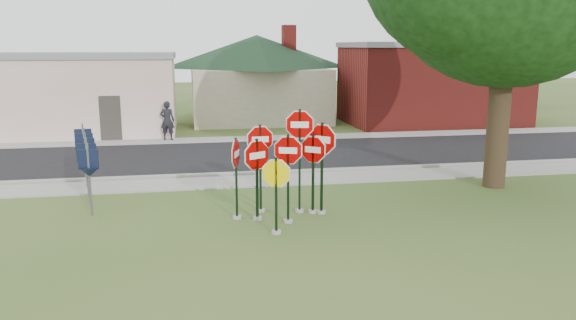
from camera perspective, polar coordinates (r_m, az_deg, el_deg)
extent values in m
plane|color=#34501E|center=(13.91, 0.02, -7.53)|extent=(120.00, 120.00, 0.00)
cube|color=gray|center=(19.12, -2.91, -2.13)|extent=(60.00, 1.60, 0.06)
cube|color=black|center=(23.49, -4.31, 0.40)|extent=(60.00, 7.00, 0.04)
cube|color=gray|center=(27.71, -5.23, 2.11)|extent=(60.00, 1.60, 0.06)
cube|color=gray|center=(20.08, -3.27, -1.36)|extent=(60.00, 0.20, 0.14)
cylinder|color=gray|center=(14.78, 0.01, -6.20)|extent=(0.24, 0.24, 0.08)
cube|color=black|center=(14.48, 0.01, -1.95)|extent=(0.07, 0.07, 2.33)
cylinder|color=white|center=(14.32, 0.01, 0.99)|extent=(0.98, 0.33, 1.02)
cylinder|color=#990000|center=(14.32, 0.01, 0.99)|extent=(0.91, 0.31, 0.95)
cube|color=white|center=(14.32, 0.01, 0.99)|extent=(0.45, 0.16, 0.16)
cylinder|color=gray|center=(13.93, -1.19, -7.32)|extent=(0.24, 0.24, 0.08)
cube|color=black|center=(13.67, -1.21, -3.68)|extent=(0.07, 0.06, 1.91)
cylinder|color=white|center=(13.53, -1.22, -1.38)|extent=(0.94, 0.28, 0.97)
cylinder|color=#EED001|center=(13.53, -1.22, -1.38)|extent=(0.87, 0.26, 0.90)
cylinder|color=gray|center=(15.04, -3.12, -5.91)|extent=(0.24, 0.24, 0.08)
cube|color=black|center=(14.76, -3.16, -2.01)|extent=(0.08, 0.07, 2.18)
cylinder|color=white|center=(14.62, -3.19, 0.48)|extent=(0.95, 0.58, 1.10)
cylinder|color=#990000|center=(14.62, -3.19, 0.48)|extent=(0.88, 0.54, 1.02)
cube|color=white|center=(14.62, -3.19, 0.48)|extent=(0.44, 0.27, 0.18)
cylinder|color=gray|center=(15.57, 3.40, -5.29)|extent=(0.24, 0.24, 0.08)
cube|color=black|center=(15.27, 3.46, -0.89)|extent=(0.08, 0.08, 2.53)
cylinder|color=white|center=(15.11, 3.49, 2.11)|extent=(0.83, 0.81, 1.15)
cylinder|color=#990000|center=(15.11, 3.49, 2.11)|extent=(0.77, 0.75, 1.06)
cube|color=white|center=(15.11, 3.49, 2.11)|extent=(0.39, 0.37, 0.18)
cylinder|color=gray|center=(15.67, 1.17, -5.16)|extent=(0.24, 0.24, 0.08)
cube|color=black|center=(15.33, 1.19, -0.14)|extent=(0.07, 0.06, 2.88)
cylinder|color=white|center=(15.16, 1.21, 3.62)|extent=(1.04, 0.24, 1.06)
cylinder|color=#990000|center=(15.16, 1.21, 3.62)|extent=(0.96, 0.23, 0.98)
cube|color=white|center=(15.16, 1.21, 3.62)|extent=(0.48, 0.11, 0.17)
cylinder|color=gray|center=(15.71, -2.78, -5.13)|extent=(0.24, 0.24, 0.08)
cube|color=black|center=(15.42, -2.83, -0.89)|extent=(0.07, 0.06, 2.46)
cylinder|color=white|center=(15.26, -2.86, 2.11)|extent=(1.01, 0.13, 1.01)
cylinder|color=#990000|center=(15.26, -2.86, 2.11)|extent=(0.94, 0.13, 0.94)
cube|color=white|center=(15.26, -2.86, 2.11)|extent=(0.47, 0.06, 0.16)
cylinder|color=gray|center=(15.61, 2.52, -5.24)|extent=(0.24, 0.24, 0.08)
cube|color=black|center=(15.34, 2.56, -1.45)|extent=(0.08, 0.08, 2.20)
cylinder|color=white|center=(15.20, 2.58, 1.07)|extent=(0.81, 0.66, 1.03)
cylinder|color=#990000|center=(15.20, 2.58, 1.07)|extent=(0.75, 0.62, 0.95)
cube|color=white|center=(15.20, 2.58, 1.07)|extent=(0.37, 0.31, 0.16)
cylinder|color=gray|center=(15.15, -5.19, -5.80)|extent=(0.24, 0.24, 0.08)
cube|color=black|center=(14.87, -5.27, -1.91)|extent=(0.07, 0.07, 2.20)
cylinder|color=white|center=(14.73, -5.31, 0.65)|extent=(0.35, 1.00, 1.05)
cylinder|color=#990000|center=(14.73, -5.31, 0.65)|extent=(0.33, 0.93, 0.98)
cube|color=white|center=(14.73, -5.31, 0.65)|extent=(0.16, 0.46, 0.17)
cube|color=#59595E|center=(16.06, -19.50, -1.88)|extent=(0.05, 0.05, 2.00)
cube|color=black|center=(15.95, -19.63, 0.04)|extent=(0.55, 0.13, 0.55)
cone|color=black|center=(16.02, -19.55, -1.19)|extent=(0.65, 0.65, 0.25)
cube|color=#59595E|center=(17.06, -19.64, -1.14)|extent=(0.05, 0.05, 2.00)
cube|color=black|center=(16.95, -19.77, 0.68)|extent=(0.55, 0.09, 0.55)
cone|color=black|center=(17.02, -19.69, -0.48)|extent=(0.62, 0.62, 0.25)
cube|color=#59595E|center=(18.06, -19.77, -0.47)|extent=(0.05, 0.05, 2.00)
cube|color=black|center=(17.96, -19.89, 1.25)|extent=(0.55, 0.05, 0.55)
cone|color=black|center=(18.02, -19.81, 0.15)|extent=(0.58, 0.58, 0.25)
cube|color=#59595E|center=(19.06, -19.88, 0.12)|extent=(0.05, 0.05, 2.00)
cube|color=black|center=(18.96, -19.99, 1.75)|extent=(0.55, 0.05, 0.55)
cone|color=black|center=(19.02, -19.92, 0.71)|extent=(0.58, 0.58, 0.25)
cube|color=#59595E|center=(20.06, -19.98, 0.66)|extent=(0.05, 0.05, 2.00)
cube|color=black|center=(19.97, -20.09, 2.21)|extent=(0.55, 0.09, 0.55)
cone|color=black|center=(20.02, -20.02, 1.22)|extent=(0.62, 0.62, 0.25)
cube|color=silver|center=(31.75, -22.41, 6.07)|extent=(12.00, 6.00, 4.00)
cube|color=gray|center=(31.65, -22.70, 9.76)|extent=(12.20, 6.20, 0.30)
cube|color=#332D28|center=(28.41, -17.58, 4.03)|extent=(1.00, 0.10, 2.20)
cube|color=#BFB698|center=(35.33, -3.14, 6.73)|extent=(8.00, 8.00, 3.20)
pyramid|color=black|center=(35.21, -3.20, 12.58)|extent=(11.60, 11.60, 2.00)
cube|color=maroon|center=(35.51, 0.08, 12.26)|extent=(0.80, 0.80, 1.60)
cube|color=maroon|center=(34.62, 14.40, 7.37)|extent=(10.00, 6.00, 4.50)
cube|color=gray|center=(34.55, 14.60, 11.26)|extent=(10.20, 6.20, 0.30)
cube|color=white|center=(31.10, 13.31, 7.64)|extent=(2.00, 0.08, 0.90)
cylinder|color=black|center=(19.22, 20.72, 5.87)|extent=(0.70, 0.70, 5.78)
cylinder|color=black|center=(45.98, 21.97, 7.53)|extent=(0.50, 0.50, 4.00)
sphere|color=black|center=(45.93, 22.32, 12.01)|extent=(5.60, 5.60, 5.60)
imported|color=black|center=(27.77, -12.16, 3.95)|extent=(0.78, 0.60, 1.89)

